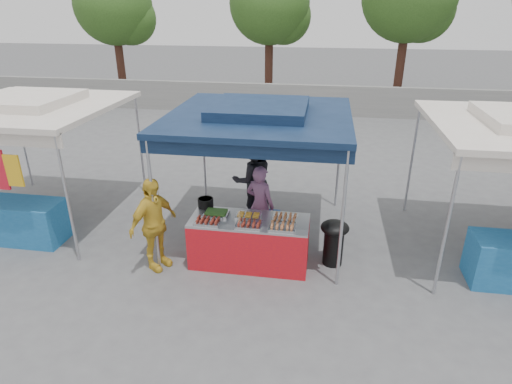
# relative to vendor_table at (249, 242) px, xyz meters

# --- Properties ---
(ground_plane) EXTENTS (80.00, 80.00, 0.00)m
(ground_plane) POSITION_rel_vendor_table_xyz_m (0.00, 0.10, -0.43)
(ground_plane) COLOR #535456
(back_wall) EXTENTS (40.00, 0.25, 1.20)m
(back_wall) POSITION_rel_vendor_table_xyz_m (0.00, 11.10, 0.17)
(back_wall) COLOR slate
(back_wall) RESTS_ON ground_plane
(main_canopy) EXTENTS (3.20, 3.20, 2.57)m
(main_canopy) POSITION_rel_vendor_table_xyz_m (0.00, 1.07, 1.94)
(main_canopy) COLOR #AEAFB5
(main_canopy) RESTS_ON ground_plane
(neighbor_stall_left) EXTENTS (3.20, 3.20, 2.57)m
(neighbor_stall_left) POSITION_rel_vendor_table_xyz_m (-4.50, 0.67, 1.18)
(neighbor_stall_left) COLOR #AEAFB5
(neighbor_stall_left) RESTS_ON ground_plane
(tree_0) EXTENTS (3.43, 3.36, 5.77)m
(tree_0) POSITION_rel_vendor_table_xyz_m (-8.09, 12.78, 3.52)
(tree_0) COLOR #3C2017
(tree_0) RESTS_ON ground_plane
(tree_1) EXTENTS (3.49, 3.42, 5.88)m
(tree_1) POSITION_rel_vendor_table_xyz_m (-1.34, 13.49, 3.60)
(tree_1) COLOR #3C2017
(tree_1) RESTS_ON ground_plane
(vendor_table) EXTENTS (2.00, 0.80, 0.85)m
(vendor_table) POSITION_rel_vendor_table_xyz_m (0.00, 0.00, 0.00)
(vendor_table) COLOR #B41019
(vendor_table) RESTS_ON ground_plane
(food_tray_fl) EXTENTS (0.42, 0.30, 0.07)m
(food_tray_fl) POSITION_rel_vendor_table_xyz_m (-0.65, -0.24, 0.46)
(food_tray_fl) COLOR #B9BABE
(food_tray_fl) RESTS_ON vendor_table
(food_tray_fm) EXTENTS (0.42, 0.30, 0.07)m
(food_tray_fm) POSITION_rel_vendor_table_xyz_m (0.04, -0.24, 0.46)
(food_tray_fm) COLOR #B9BABE
(food_tray_fm) RESTS_ON vendor_table
(food_tray_fr) EXTENTS (0.42, 0.30, 0.07)m
(food_tray_fr) POSITION_rel_vendor_table_xyz_m (0.58, -0.24, 0.46)
(food_tray_fr) COLOR #B9BABE
(food_tray_fr) RESTS_ON vendor_table
(food_tray_bl) EXTENTS (0.42, 0.30, 0.07)m
(food_tray_bl) POSITION_rel_vendor_table_xyz_m (-0.59, 0.08, 0.46)
(food_tray_bl) COLOR #B9BABE
(food_tray_bl) RESTS_ON vendor_table
(food_tray_bm) EXTENTS (0.42, 0.30, 0.07)m
(food_tray_bm) POSITION_rel_vendor_table_xyz_m (-0.03, 0.07, 0.46)
(food_tray_bm) COLOR #B9BABE
(food_tray_bm) RESTS_ON vendor_table
(food_tray_br) EXTENTS (0.42, 0.30, 0.07)m
(food_tray_br) POSITION_rel_vendor_table_xyz_m (0.59, 0.08, 0.46)
(food_tray_br) COLOR #B9BABE
(food_tray_br) RESTS_ON vendor_table
(cooking_pot) EXTENTS (0.27, 0.27, 0.16)m
(cooking_pot) POSITION_rel_vendor_table_xyz_m (-0.85, 0.36, 0.51)
(cooking_pot) COLOR black
(cooking_pot) RESTS_ON vendor_table
(skewer_cup) EXTENTS (0.07, 0.07, 0.09)m
(skewer_cup) POSITION_rel_vendor_table_xyz_m (-0.11, -0.28, 0.47)
(skewer_cup) COLOR #AEAFB5
(skewer_cup) RESTS_ON vendor_table
(wok_burner) EXTENTS (0.49, 0.49, 0.82)m
(wok_burner) POSITION_rel_vendor_table_xyz_m (1.43, 0.22, 0.06)
(wok_burner) COLOR black
(wok_burner) RESTS_ON ground_plane
(crate_left) EXTENTS (0.48, 0.34, 0.29)m
(crate_left) POSITION_rel_vendor_table_xyz_m (-0.47, 0.68, -0.28)
(crate_left) COLOR #123B97
(crate_left) RESTS_ON ground_plane
(crate_right) EXTENTS (0.53, 0.37, 0.32)m
(crate_right) POSITION_rel_vendor_table_xyz_m (0.17, 0.70, -0.26)
(crate_right) COLOR #123B97
(crate_right) RESTS_ON ground_plane
(crate_stacked) EXTENTS (0.52, 0.37, 0.31)m
(crate_stacked) POSITION_rel_vendor_table_xyz_m (0.17, 0.70, 0.05)
(crate_stacked) COLOR #123B97
(crate_stacked) RESTS_ON crate_right
(vendor_woman) EXTENTS (0.66, 0.55, 1.53)m
(vendor_woman) POSITION_rel_vendor_table_xyz_m (0.07, 0.75, 0.34)
(vendor_woman) COLOR #7F5178
(vendor_woman) RESTS_ON ground_plane
(helper_man) EXTENTS (1.04, 0.95, 1.74)m
(helper_man) POSITION_rel_vendor_table_xyz_m (-0.22, 1.66, 0.45)
(helper_man) COLOR black
(helper_man) RESTS_ON ground_plane
(customer_person) EXTENTS (0.79, 1.03, 1.63)m
(customer_person) POSITION_rel_vendor_table_xyz_m (-1.55, -0.37, 0.39)
(customer_person) COLOR gold
(customer_person) RESTS_ON ground_plane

